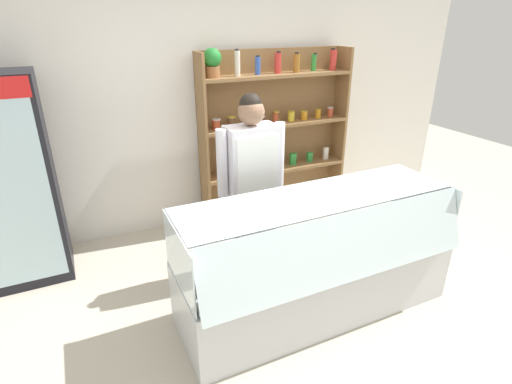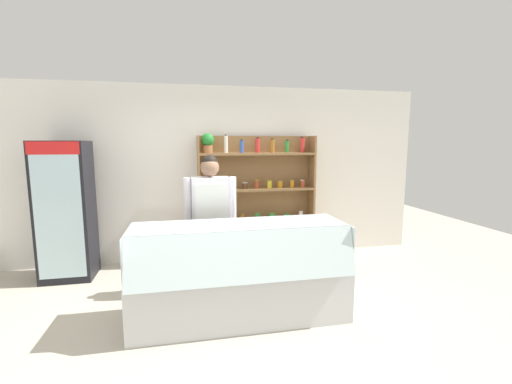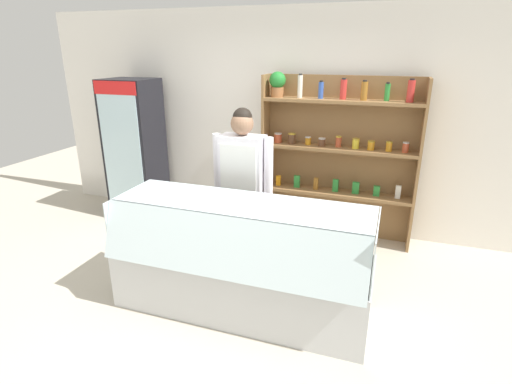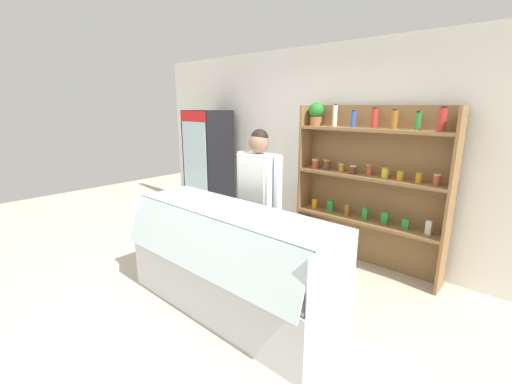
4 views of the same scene
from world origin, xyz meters
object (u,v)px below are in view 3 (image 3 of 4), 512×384
drinks_fridge (135,150)px  shelving_unit (336,150)px  shop_clerk (243,177)px  deli_display_case (241,277)px

drinks_fridge → shelving_unit: shelving_unit is taller
shop_clerk → drinks_fridge: bearing=155.4°
drinks_fridge → deli_display_case: (2.11, -1.55, -0.62)m
deli_display_case → shelving_unit: bearing=73.8°
deli_display_case → shop_clerk: (-0.24, 0.69, 0.70)m
drinks_fridge → deli_display_case: drinks_fridge is taller
deli_display_case → drinks_fridge: bearing=143.7°
drinks_fridge → deli_display_case: size_ratio=0.84×
drinks_fridge → shelving_unit: bearing=5.1°
drinks_fridge → shop_clerk: size_ratio=1.10×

